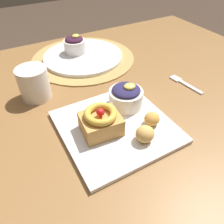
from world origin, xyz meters
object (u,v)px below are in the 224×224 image
back_ramekin (75,45)px  back_plate (83,56)px  cake_slice (101,121)px  fork (184,83)px  coffee_mug (34,83)px  berry_ramekin (126,96)px  fritter_middle (152,119)px  front_plate (116,127)px  fritter_front (145,134)px

back_ramekin → back_plate: bearing=-61.4°
cake_slice → fork: 0.35m
back_plate → coffee_mug: coffee_mug is taller
cake_slice → berry_ramekin: (0.11, 0.06, -0.00)m
fritter_middle → back_plate: 0.43m
front_plate → fritter_middle: size_ratio=6.82×
fork → coffee_mug: (-0.43, 0.16, 0.04)m
back_ramekin → coffee_mug: (-0.20, -0.19, -0.00)m
cake_slice → back_plate: (0.12, 0.39, -0.03)m
fork → back_ramekin: bearing=26.7°
back_ramekin → fritter_middle: bearing=-88.1°
fork → berry_ramekin: bearing=86.7°
berry_ramekin → fork: berry_ramekin is taller
front_plate → coffee_mug: coffee_mug is taller
fritter_front → fritter_middle: 0.06m
coffee_mug → front_plate: bearing=-59.5°
fritter_middle → back_ramekin: bearing=91.9°
back_ramekin → coffee_mug: 0.28m
front_plate → cake_slice: 0.06m
coffee_mug → fork: bearing=-20.8°
cake_slice → fritter_front: bearing=-46.0°
front_plate → back_plate: 0.40m
coffee_mug → fritter_middle: bearing=-51.5°
front_plate → back_ramekin: bearing=81.3°
fritter_middle → back_ramekin: back_ramekin is taller
back_plate → coffee_mug: bearing=-144.4°
berry_ramekin → back_plate: bearing=86.9°
back_plate → back_ramekin: 0.05m
back_plate → front_plate: bearing=-101.8°
cake_slice → coffee_mug: coffee_mug is taller
cake_slice → back_plate: cake_slice is taller
front_plate → back_ramekin: (0.06, 0.42, 0.04)m
front_plate → fritter_front: size_ratio=6.03×
back_plate → fork: size_ratio=2.37×
back_plate → cake_slice: bearing=-107.5°
front_plate → cake_slice: bearing=179.7°
back_plate → fritter_middle: bearing=-90.2°
fritter_middle → fork: (0.22, 0.11, -0.03)m
coffee_mug → back_plate: bearing=35.6°
back_ramekin → coffee_mug: size_ratio=0.87×
cake_slice → fritter_middle: (0.12, -0.04, -0.01)m
back_plate → fork: back_plate is taller
berry_ramekin → back_plate: berry_ramekin is taller
berry_ramekin → coffee_mug: size_ratio=0.98×
berry_ramekin → fritter_middle: bearing=-80.3°
fritter_middle → back_plate: size_ratio=0.13×
back_ramekin → coffee_mug: bearing=-137.0°
back_plate → back_ramekin: back_ramekin is taller
berry_ramekin → coffee_mug: (-0.20, 0.18, 0.01)m
fritter_middle → back_ramekin: (-0.02, 0.46, 0.02)m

